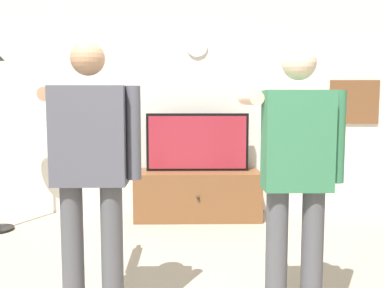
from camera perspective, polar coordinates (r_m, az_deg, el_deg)
name	(u,v)px	position (r m, az deg, el deg)	size (l,w,h in m)	color
back_wall	(186,106)	(5.38, -0.76, 5.11)	(6.40, 0.10, 2.70)	silver
tv_stand	(197,195)	(5.16, 0.73, -6.83)	(1.49, 0.55, 0.58)	brown
television	(197,142)	(5.10, 0.73, 0.24)	(1.22, 0.07, 0.69)	black
wall_clock	(197,46)	(5.36, 0.66, 12.98)	(0.26, 0.26, 0.03)	white
framed_picture	(354,102)	(5.73, 20.87, 5.29)	(0.62, 0.04, 0.54)	brown
person_standing_nearer_lamp	(91,164)	(2.74, -13.41, -2.66)	(0.64, 0.78, 1.78)	#4C4C51
person_standing_nearer_couch	(296,168)	(2.77, 13.74, -3.11)	(0.60, 0.78, 1.76)	#4C4C51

